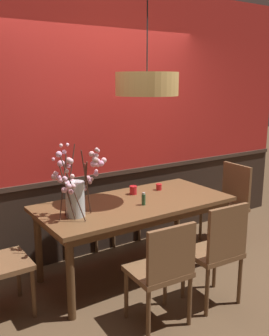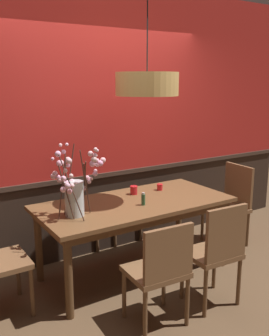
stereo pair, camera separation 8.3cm
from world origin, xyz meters
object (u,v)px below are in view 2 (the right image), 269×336
object	(u,v)px
chair_far_side_left	(73,205)
candle_holder_nearer_center	(134,190)
vase_with_blossoms	(75,192)
pendant_lamp	(147,84)
chair_near_side_left	(160,268)
chair_head_east_end	(231,201)
chair_near_side_right	(217,249)
chair_far_side_right	(118,197)
candle_holder_nearer_edge	(160,187)
condiment_bottle	(143,199)
dining_table	(134,209)

from	to	relation	value
chair_far_side_left	candle_holder_nearer_center	world-z (taller)	chair_far_side_left
vase_with_blossoms	pendant_lamp	world-z (taller)	pendant_lamp
chair_near_side_left	chair_far_side_left	size ratio (longest dim) A/B	0.92
candle_holder_nearer_center	pendant_lamp	size ratio (longest dim) A/B	0.08
chair_near_side_left	chair_head_east_end	size ratio (longest dim) A/B	0.92
chair_head_east_end	chair_near_side_right	bearing A→B (deg)	-140.91
chair_far_side_right	chair_near_side_right	world-z (taller)	chair_far_side_right
chair_head_east_end	candle_holder_nearer_edge	size ratio (longest dim) A/B	13.73
chair_head_east_end	pendant_lamp	distance (m)	1.89
candle_holder_nearer_edge	condiment_bottle	xyz separation A→B (m)	(-0.44, -0.33, 0.02)
chair_near_side_left	chair_far_side_right	bearing A→B (deg)	70.12
pendant_lamp	chair_far_side_right	bearing A→B (deg)	77.27
dining_table	pendant_lamp	xyz separation A→B (m)	(0.12, -0.04, 1.23)
candle_holder_nearer_edge	chair_near_side_left	bearing A→B (deg)	-125.83
chair_far_side_left	candle_holder_nearer_edge	xyz separation A→B (m)	(0.73, -0.69, 0.27)
chair_near_side_right	condiment_bottle	distance (m)	0.85
candle_holder_nearer_center	candle_holder_nearer_edge	bearing A→B (deg)	-3.64
chair_head_east_end	vase_with_blossoms	distance (m)	2.11
dining_table	condiment_bottle	distance (m)	0.20
dining_table	candle_holder_nearer_center	xyz separation A→B (m)	(0.13, 0.21, 0.13)
candle_holder_nearer_edge	pendant_lamp	size ratio (longest dim) A/B	0.06
dining_table	pendant_lamp	bearing A→B (deg)	-16.80
chair_near_side_right	candle_holder_nearer_center	world-z (taller)	chair_near_side_right
vase_with_blossoms	candle_holder_nearer_edge	xyz separation A→B (m)	(1.12, 0.26, -0.18)
vase_with_blossoms	candle_holder_nearer_center	distance (m)	0.86
chair_near_side_left	chair_head_east_end	bearing A→B (deg)	27.42
candle_holder_nearer_edge	pendant_lamp	xyz separation A→B (m)	(-0.34, -0.23, 1.11)
dining_table	chair_near_side_left	xyz separation A→B (m)	(-0.31, -0.86, -0.18)
chair_near_side_left	chair_near_side_right	size ratio (longest dim) A/B	0.94
candle_holder_nearer_center	candle_holder_nearer_edge	xyz separation A→B (m)	(0.33, -0.02, -0.01)
vase_with_blossoms	candle_holder_nearer_edge	size ratio (longest dim) A/B	9.16
dining_table	vase_with_blossoms	distance (m)	0.73
vase_with_blossoms	condiment_bottle	bearing A→B (deg)	-6.45
chair_near_side_left	candle_holder_nearer_edge	xyz separation A→B (m)	(0.76, 1.05, 0.30)
dining_table	chair_far_side_left	world-z (taller)	chair_far_side_left
candle_holder_nearer_edge	candle_holder_nearer_center	bearing A→B (deg)	176.36
dining_table	candle_holder_nearer_center	bearing A→B (deg)	59.30
chair_near_side_left	vase_with_blossoms	bearing A→B (deg)	114.10
candle_holder_nearer_center	chair_near_side_left	bearing A→B (deg)	-112.04
chair_far_side_right	candle_holder_nearer_edge	world-z (taller)	chair_far_side_right
chair_far_side_right	pendant_lamp	size ratio (longest dim) A/B	0.83
chair_near_side_left	pendant_lamp	xyz separation A→B (m)	(0.43, 0.83, 1.41)
chair_far_side_left	condiment_bottle	size ratio (longest dim) A/B	7.76
chair_far_side_right	chair_far_side_left	bearing A→B (deg)	-179.02
candle_holder_nearer_center	pendant_lamp	bearing A→B (deg)	-92.22
chair_near_side_left	chair_far_side_right	size ratio (longest dim) A/B	0.93
chair_head_east_end	condiment_bottle	size ratio (longest dim) A/B	7.70
chair_far_side_left	vase_with_blossoms	bearing A→B (deg)	-112.22
dining_table	candle_holder_nearer_center	distance (m)	0.28
chair_head_east_end	condiment_bottle	bearing A→B (deg)	-173.28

